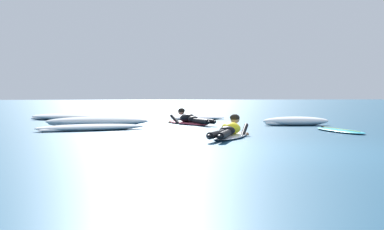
# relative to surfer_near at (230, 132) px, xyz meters

# --- Properties ---
(ground_plane) EXTENTS (120.00, 120.00, 0.00)m
(ground_plane) POSITION_rel_surfer_near_xyz_m (0.61, 7.40, -0.14)
(ground_plane) COLOR navy
(surfer_near) EXTENTS (1.38, 2.44, 0.53)m
(surfer_near) POSITION_rel_surfer_near_xyz_m (0.00, 0.00, 0.00)
(surfer_near) COLOR silver
(surfer_near) RESTS_ON ground
(surfer_far) EXTENTS (1.41, 2.46, 0.54)m
(surfer_far) POSITION_rel_surfer_near_xyz_m (-0.37, 4.77, 0.00)
(surfer_far) COLOR #E54C66
(surfer_far) RESTS_ON ground
(drifting_surfboard) EXTENTS (0.82, 2.18, 0.16)m
(drifting_surfboard) POSITION_rel_surfer_near_xyz_m (3.03, 1.43, -0.10)
(drifting_surfboard) COLOR #2DB2D1
(drifting_surfboard) RESTS_ON ground
(whitewater_front) EXTENTS (2.01, 0.80, 0.26)m
(whitewater_front) POSITION_rel_surfer_near_xyz_m (2.73, 3.95, -0.01)
(whitewater_front) COLOR white
(whitewater_front) RESTS_ON ground
(whitewater_mid_left) EXTENTS (2.99, 0.93, 0.27)m
(whitewater_mid_left) POSITION_rel_surfer_near_xyz_m (-3.13, 4.37, -0.01)
(whitewater_mid_left) COLOR white
(whitewater_mid_left) RESTS_ON ground
(whitewater_mid_right) EXTENTS (2.88, 1.40, 0.17)m
(whitewater_mid_right) POSITION_rel_surfer_near_xyz_m (-3.15, 2.51, -0.06)
(whitewater_mid_right) COLOR white
(whitewater_mid_right) RESTS_ON ground
(whitewater_back) EXTENTS (2.88, 1.99, 0.23)m
(whitewater_back) POSITION_rel_surfer_near_xyz_m (-4.53, 7.80, -0.03)
(whitewater_back) COLOR white
(whitewater_back) RESTS_ON ground
(whitewater_far_band) EXTENTS (2.03, 0.83, 0.13)m
(whitewater_far_band) POSITION_rel_surfer_near_xyz_m (0.21, 7.58, -0.08)
(whitewater_far_band) COLOR white
(whitewater_far_band) RESTS_ON ground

